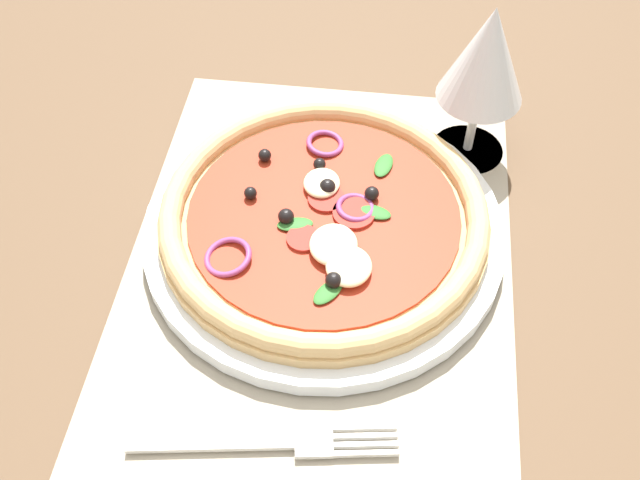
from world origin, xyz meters
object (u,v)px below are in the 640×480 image
Objects in this scene: pizza at (329,216)px; fork at (278,443)px; plate at (329,230)px; wine_glass at (486,58)px.

pizza is 1.46× the size of fork.
plate is 1.94× the size of wine_glass.
plate is 1.79cm from pizza.
plate is at bearing 77.65° from fork.
fork is (18.14, -1.22, -0.48)cm from plate.
pizza is at bearing -6.22° from plate.
pizza reaches higher than fork.
pizza is at bearing -43.41° from wine_glass.
fork is 33.80cm from wine_glass.
fork is at bearing -22.51° from wine_glass.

